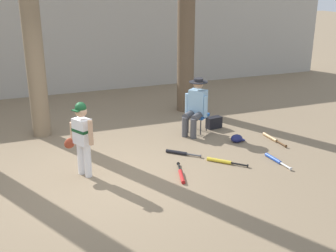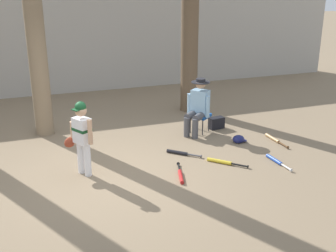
% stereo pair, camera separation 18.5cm
% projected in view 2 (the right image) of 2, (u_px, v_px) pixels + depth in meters
% --- Properties ---
extents(ground_plane, '(60.00, 60.00, 0.00)m').
position_uv_depth(ground_plane, '(103.00, 177.00, 7.20)').
color(ground_plane, '#7F6B51').
extents(concrete_back_wall, '(18.00, 0.36, 2.89)m').
position_uv_depth(concrete_back_wall, '(59.00, 43.00, 12.08)').
color(concrete_back_wall, '#ADA89E').
rests_on(concrete_back_wall, ground).
extents(tree_near_player, '(0.53, 0.53, 5.59)m').
position_uv_depth(tree_near_player, '(33.00, 14.00, 8.38)').
color(tree_near_player, '#7F6B51').
rests_on(tree_near_player, ground).
extents(tree_behind_spectator, '(0.69, 0.69, 5.36)m').
position_uv_depth(tree_behind_spectator, '(190.00, 17.00, 10.11)').
color(tree_behind_spectator, brown).
rests_on(tree_behind_spectator, ground).
extents(young_ballplayer, '(0.49, 0.53, 1.31)m').
position_uv_depth(young_ballplayer, '(81.00, 134.00, 7.08)').
color(young_ballplayer, white).
rests_on(young_ballplayer, ground).
extents(folding_stool, '(0.56, 0.56, 0.41)m').
position_uv_depth(folding_stool, '(200.00, 116.00, 9.20)').
color(folding_stool, '#194C9E').
rests_on(folding_stool, ground).
extents(seated_spectator, '(0.64, 0.61, 1.20)m').
position_uv_depth(seated_spectator, '(198.00, 105.00, 9.03)').
color(seated_spectator, '#47474C').
rests_on(seated_spectator, ground).
extents(handbag_beside_stool, '(0.36, 0.23, 0.26)m').
position_uv_depth(handbag_beside_stool, '(216.00, 123.00, 9.49)').
color(handbag_beside_stool, black).
rests_on(handbag_beside_stool, ground).
extents(bat_yellow_trainer, '(0.59, 0.60, 0.07)m').
position_uv_depth(bat_yellow_trainer, '(223.00, 162.00, 7.72)').
color(bat_yellow_trainer, yellow).
rests_on(bat_yellow_trainer, ground).
extents(bat_black_composite, '(0.56, 0.53, 0.07)m').
position_uv_depth(bat_black_composite, '(180.00, 153.00, 8.12)').
color(bat_black_composite, black).
rests_on(bat_black_composite, ground).
extents(bat_wood_tan, '(0.07, 0.79, 0.07)m').
position_uv_depth(bat_wood_tan, '(274.00, 139.00, 8.81)').
color(bat_wood_tan, tan).
rests_on(bat_wood_tan, ground).
extents(bat_red_barrel, '(0.27, 0.75, 0.07)m').
position_uv_depth(bat_red_barrel, '(181.00, 175.00, 7.20)').
color(bat_red_barrel, red).
rests_on(bat_red_barrel, ground).
extents(bat_blue_youth, '(0.10, 0.72, 0.07)m').
position_uv_depth(bat_blue_youth, '(276.00, 161.00, 7.77)').
color(bat_blue_youth, '#2347AD').
rests_on(bat_blue_youth, ground).
extents(batting_helmet_navy, '(0.29, 0.22, 0.17)m').
position_uv_depth(batting_helmet_navy, '(239.00, 139.00, 8.70)').
color(batting_helmet_navy, navy).
rests_on(batting_helmet_navy, ground).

